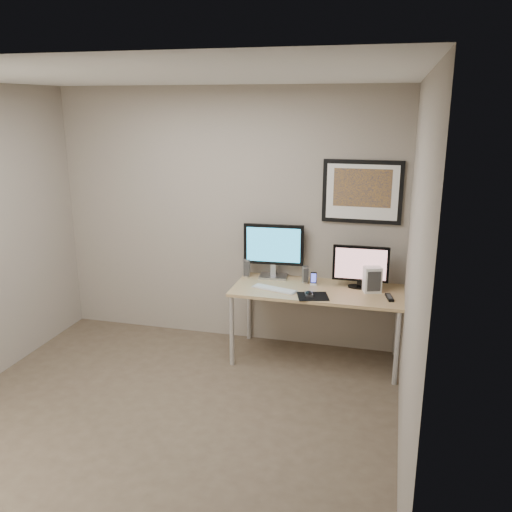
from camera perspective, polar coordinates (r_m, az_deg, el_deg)
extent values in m
plane|color=#483B2D|center=(4.57, -9.53, -16.58)|extent=(3.60, 3.60, 0.00)
plane|color=white|center=(3.87, -11.36, 18.05)|extent=(3.60, 3.60, 0.00)
plane|color=gray|center=(5.57, -3.06, 4.07)|extent=(3.60, 0.00, 3.60)
plane|color=gray|center=(3.67, 16.09, -2.73)|extent=(0.00, 3.40, 3.40)
cube|color=#A98152|center=(5.18, 6.48, -3.63)|extent=(1.60, 0.70, 0.03)
cylinder|color=silver|center=(5.18, -2.57, -7.86)|extent=(0.04, 0.04, 0.70)
cylinder|color=silver|center=(5.73, -0.75, -5.46)|extent=(0.04, 0.04, 0.70)
cylinder|color=silver|center=(4.99, 14.60, -9.38)|extent=(0.04, 0.04, 0.70)
cylinder|color=silver|center=(5.56, 14.66, -6.71)|extent=(0.04, 0.04, 0.70)
cube|color=black|center=(5.25, 11.12, 6.64)|extent=(0.75, 0.03, 0.60)
cube|color=white|center=(5.23, 11.11, 6.61)|extent=(0.67, 0.00, 0.52)
cube|color=orange|center=(5.22, 11.13, 7.04)|extent=(0.54, 0.00, 0.36)
cube|color=#A8A8AD|center=(5.48, 1.84, -2.15)|extent=(0.29, 0.21, 0.02)
cube|color=#A8A8AD|center=(5.46, 1.84, -1.46)|extent=(0.06, 0.05, 0.12)
cube|color=black|center=(5.39, 1.87, 1.22)|extent=(0.60, 0.08, 0.41)
cube|color=teal|center=(5.37, 1.82, 1.16)|extent=(0.54, 0.04, 0.34)
cube|color=black|center=(5.27, 10.84, -3.21)|extent=(0.23, 0.13, 0.02)
cube|color=black|center=(5.26, 10.86, -2.85)|extent=(0.05, 0.04, 0.05)
cube|color=black|center=(5.20, 10.97, -0.79)|extent=(0.53, 0.04, 0.34)
cube|color=#B07372|center=(5.18, 10.96, -0.84)|extent=(0.48, 0.02, 0.29)
cylinder|color=#A8A8AD|center=(5.49, -0.97, -1.24)|extent=(0.08, 0.08, 0.18)
cylinder|color=#A8A8AD|center=(5.32, 5.21, -1.96)|extent=(0.09, 0.09, 0.17)
cube|color=black|center=(5.27, 6.07, -2.36)|extent=(0.07, 0.07, 0.13)
cube|color=silver|center=(5.13, 1.96, -3.48)|extent=(0.45, 0.23, 0.02)
cube|color=black|center=(4.97, 6.01, -4.25)|extent=(0.33, 0.31, 0.00)
ellipsoid|color=black|center=(4.98, 5.59, -3.93)|extent=(0.09, 0.12, 0.04)
cube|color=black|center=(5.04, 13.87, -4.24)|extent=(0.09, 0.19, 0.02)
cube|color=white|center=(5.14, 12.14, -2.44)|extent=(0.19, 0.16, 0.24)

